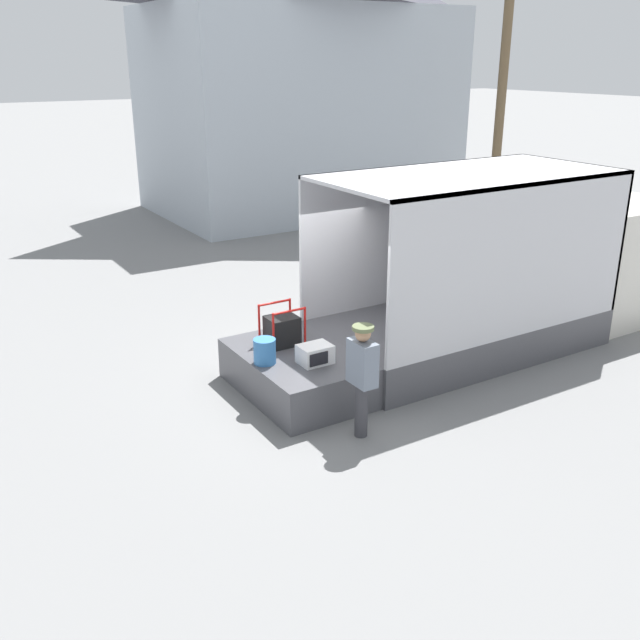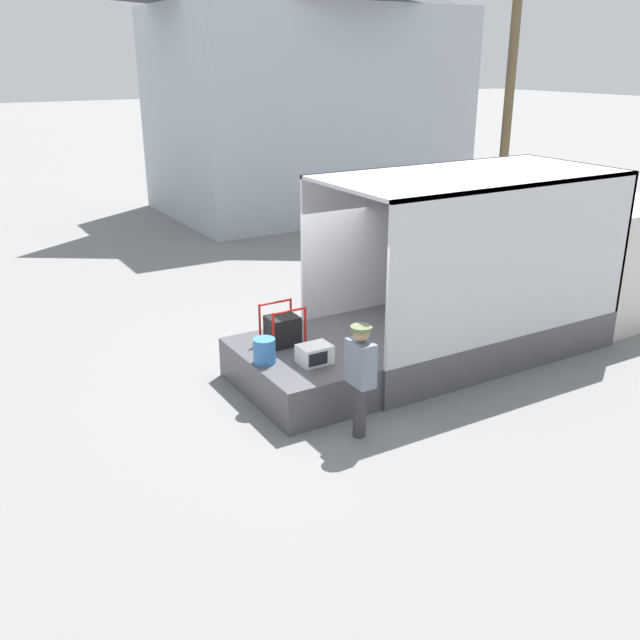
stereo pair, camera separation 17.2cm
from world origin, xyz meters
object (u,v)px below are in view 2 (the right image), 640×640
Objects in this scene: utility_pole at (512,61)px; orange_bucket at (264,351)px; box_truck at (546,280)px; microwave at (315,354)px; worker_person at (360,370)px; portable_generator at (283,330)px.

orange_bucket is at bearing -148.10° from utility_pole.
box_truck is 10.13m from utility_pole.
worker_person is at bearing -89.01° from microwave.
microwave is 1.27× the size of orange_bucket.
portable_generator reaches higher than microwave.
orange_bucket is at bearing 112.59° from worker_person.
utility_pole reaches higher than worker_person.
utility_pole is at bearing 51.01° from box_truck.
orange_bucket is 14.49m from utility_pole.
box_truck is 5.32m from microwave.
microwave is 14.20m from utility_pole.
microwave is 0.89m from portable_generator.
box_truck reaches higher than worker_person.
utility_pole is (11.21, 7.76, 3.98)m from microwave.
worker_person reaches higher than portable_generator.
worker_person reaches higher than orange_bucket.
box_truck is 15.50× the size of microwave.
worker_person is (0.02, -1.18, 0.19)m from microwave.
orange_bucket is (-5.93, -0.07, -0.14)m from box_truck.
box_truck is 11.49× the size of portable_generator.
utility_pole is at bearing 31.90° from orange_bucket.
utility_pole is at bearing 34.70° from microwave.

